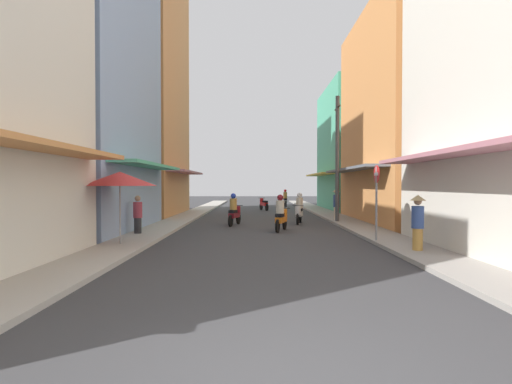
{
  "coord_description": "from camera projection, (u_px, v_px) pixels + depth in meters",
  "views": [
    {
      "loc": [
        -0.26,
        -3.56,
        1.99
      ],
      "look_at": [
        -0.34,
        21.97,
        1.52
      ],
      "focal_mm": 27.57,
      "sensor_mm": 36.0,
      "label": 1
    }
  ],
  "objects": [
    {
      "name": "ground_plane",
      "position": [
        262.0,
        222.0,
        20.92
      ],
      "size": [
        93.88,
        93.88,
        0.0
      ],
      "primitive_type": "plane",
      "color": "#38383A"
    },
    {
      "name": "sidewalk_left",
      "position": [
        179.0,
        221.0,
        20.94
      ],
      "size": [
        1.6,
        50.67,
        0.12
      ],
      "primitive_type": "cube",
      "color": "#ADA89E",
      "rests_on": "ground"
    },
    {
      "name": "sidewalk_right",
      "position": [
        346.0,
        221.0,
        20.91
      ],
      "size": [
        1.6,
        50.67,
        0.12
      ],
      "primitive_type": "cube",
      "color": "#9E9991",
      "rests_on": "ground"
    },
    {
      "name": "building_left_mid",
      "position": [
        68.0,
        50.0,
        16.56
      ],
      "size": [
        7.05,
        8.05,
        15.4
      ],
      "color": "#8CA5CC",
      "rests_on": "ground"
    },
    {
      "name": "building_left_far",
      "position": [
        133.0,
        86.0,
        25.21
      ],
      "size": [
        7.05,
        8.14,
        16.74
      ],
      "color": "#D88C4C",
      "rests_on": "ground"
    },
    {
      "name": "building_right_mid",
      "position": [
        420.0,
        118.0,
        20.46
      ],
      "size": [
        7.05,
        9.98,
        10.99
      ],
      "color": "#D88C4C",
      "rests_on": "ground"
    },
    {
      "name": "building_right_far",
      "position": [
        365.0,
        149.0,
        30.88
      ],
      "size": [
        7.05,
        9.07,
        9.61
      ],
      "color": "#4CB28C",
      "rests_on": "ground"
    },
    {
      "name": "motorbike_white",
      "position": [
        300.0,
        210.0,
        20.12
      ],
      "size": [
        0.64,
        1.78,
        1.58
      ],
      "color": "black",
      "rests_on": "ground"
    },
    {
      "name": "motorbike_red",
      "position": [
        265.0,
        204.0,
        30.39
      ],
      "size": [
        0.76,
        1.74,
        0.96
      ],
      "color": "black",
      "rests_on": "ground"
    },
    {
      "name": "motorbike_silver",
      "position": [
        286.0,
        199.0,
        35.31
      ],
      "size": [
        0.55,
        1.81,
        1.58
      ],
      "color": "black",
      "rests_on": "ground"
    },
    {
      "name": "motorbike_maroon",
      "position": [
        236.0,
        211.0,
        19.22
      ],
      "size": [
        0.67,
        1.77,
        1.58
      ],
      "color": "black",
      "rests_on": "ground"
    },
    {
      "name": "motorbike_orange",
      "position": [
        282.0,
        215.0,
        16.8
      ],
      "size": [
        0.73,
        1.75,
        1.58
      ],
      "color": "black",
      "rests_on": "ground"
    },
    {
      "name": "pedestrian_foreground",
      "position": [
        139.0,
        216.0,
        15.13
      ],
      "size": [
        0.34,
        0.34,
        1.58
      ],
      "color": "#262628",
      "rests_on": "ground"
    },
    {
      "name": "pedestrian_crossing",
      "position": [
        419.0,
        221.0,
        11.19
      ],
      "size": [
        0.44,
        0.44,
        1.7
      ],
      "color": "#BF8C3F",
      "rests_on": "ground"
    },
    {
      "name": "pedestrian_far",
      "position": [
        338.0,
        203.0,
        21.16
      ],
      "size": [
        0.44,
        0.44,
        1.77
      ],
      "color": "beige",
      "rests_on": "ground"
    },
    {
      "name": "vendor_umbrella",
      "position": [
        121.0,
        179.0,
        12.45
      ],
      "size": [
        2.3,
        2.3,
        2.41
      ],
      "color": "#99999E",
      "rests_on": "ground"
    },
    {
      "name": "utility_pole",
      "position": [
        338.0,
        158.0,
        20.12
      ],
      "size": [
        0.2,
        1.2,
        6.53
      ],
      "color": "#4C4C4F",
      "rests_on": "ground"
    },
    {
      "name": "street_sign_no_entry",
      "position": [
        378.0,
        193.0,
        13.25
      ],
      "size": [
        0.07,
        0.6,
        2.65
      ],
      "color": "gray",
      "rests_on": "ground"
    }
  ]
}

